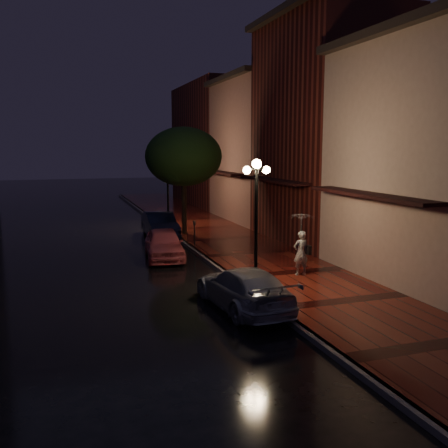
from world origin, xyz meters
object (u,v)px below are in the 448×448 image
object	(u,v)px
streetlamp_near	(256,215)
parking_meter	(194,231)
streetlamp_far	(168,185)
street_tree	(184,159)
silver_car	(243,288)
woman_with_umbrella	(301,234)
navy_car	(160,225)
pink_car	(164,244)

from	to	relation	value
streetlamp_near	parking_meter	distance (m)	7.43
streetlamp_far	streetlamp_near	bearing A→B (deg)	-90.00
streetlamp_near	streetlamp_far	bearing A→B (deg)	90.00
streetlamp_far	street_tree	distance (m)	3.44
silver_car	woman_with_umbrella	distance (m)	4.29
street_tree	woman_with_umbrella	xyz separation A→B (m)	(1.87, -10.20, -2.56)
streetlamp_near	street_tree	bearing A→B (deg)	88.65
street_tree	silver_car	distance (m)	13.36
streetlamp_near	woman_with_umbrella	xyz separation A→B (m)	(2.12, 0.79, -0.91)
navy_car	parking_meter	distance (m)	3.78
street_tree	silver_car	world-z (taller)	street_tree
navy_car	silver_car	bearing A→B (deg)	-89.44
navy_car	parking_meter	xyz separation A→B (m)	(0.94, -3.66, 0.22)
streetlamp_far	pink_car	world-z (taller)	streetlamp_far
woman_with_umbrella	navy_car	bearing A→B (deg)	-76.59
parking_meter	streetlamp_near	bearing A→B (deg)	-98.12
streetlamp_near	parking_meter	size ratio (longest dim) A/B	3.47
streetlamp_far	navy_car	distance (m)	3.82
silver_car	streetlamp_far	bearing A→B (deg)	-98.19
streetlamp_far	street_tree	bearing A→B (deg)	-85.09
streetlamp_near	street_tree	world-z (taller)	street_tree
streetlamp_near	woman_with_umbrella	distance (m)	2.44
streetlamp_far	navy_car	world-z (taller)	streetlamp_far
silver_car	streetlamp_near	bearing A→B (deg)	-126.38
street_tree	parking_meter	size ratio (longest dim) A/B	4.67
pink_car	silver_car	world-z (taller)	pink_car
navy_car	silver_car	size ratio (longest dim) A/B	0.95
parking_meter	streetlamp_far	bearing A→B (deg)	78.61
street_tree	navy_car	size ratio (longest dim) A/B	1.39
street_tree	pink_car	bearing A→B (deg)	-113.12
woman_with_umbrella	parking_meter	world-z (taller)	woman_with_umbrella
streetlamp_near	silver_car	size ratio (longest dim) A/B	0.98
pink_car	streetlamp_far	bearing A→B (deg)	83.19
silver_car	parking_meter	bearing A→B (deg)	-99.99
streetlamp_near	pink_car	xyz separation A→B (m)	(-1.99, 5.72, -1.93)
woman_with_umbrella	streetlamp_near	bearing A→B (deg)	15.94
streetlamp_near	parking_meter	world-z (taller)	streetlamp_near
pink_car	navy_car	xyz separation A→B (m)	(0.86, 5.17, 0.02)
silver_car	street_tree	bearing A→B (deg)	-100.30
street_tree	parking_meter	world-z (taller)	street_tree
streetlamp_near	silver_car	distance (m)	2.89
streetlamp_near	silver_car	bearing A→B (deg)	-122.30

